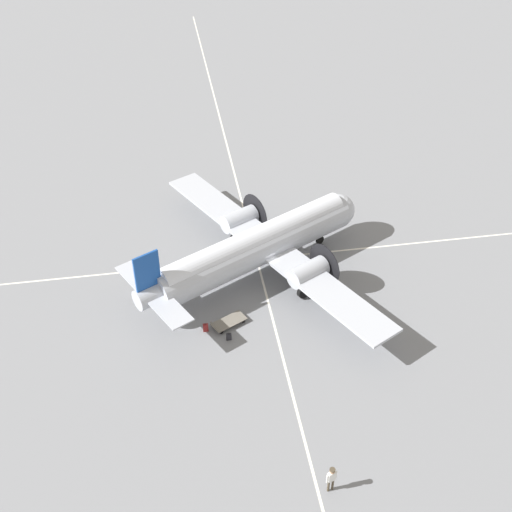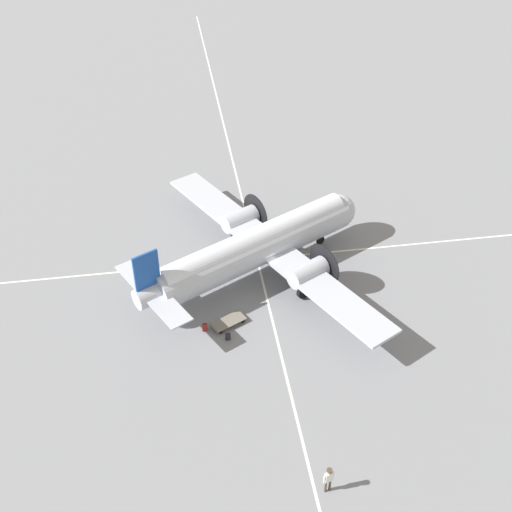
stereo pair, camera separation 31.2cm
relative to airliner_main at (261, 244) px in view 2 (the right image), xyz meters
The scene contains 8 objects.
ground_plane 2.60m from the airliner_main, 151.93° to the right, with size 300.00×300.00×0.00m, color slate.
apron_line_eastwest 3.03m from the airliner_main, 103.51° to the left, with size 120.00×0.16×0.01m.
apron_line_northsouth 2.56m from the airliner_main, 96.63° to the right, with size 0.16×120.00×0.01m.
airliner_main is the anchor object (origin of this frame).
crew_foreground 18.26m from the airliner_main, 88.04° to the right, with size 0.59×0.37×1.81m.
suitcase_near_door 7.53m from the airliner_main, 129.98° to the right, with size 0.34×0.18×0.65m.
suitcase_upright_spare 7.64m from the airliner_main, 116.09° to the right, with size 0.34×0.18×0.57m.
baggage_cart 6.40m from the airliner_main, 120.42° to the right, with size 2.57×2.00×0.56m.
Camera 2 is at (-5.50, -35.98, 30.14)m, focal length 45.00 mm.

